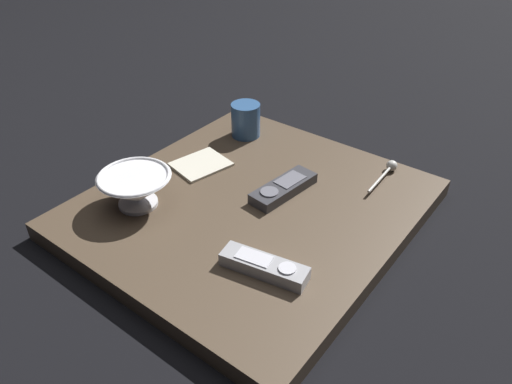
# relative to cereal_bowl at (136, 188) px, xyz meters

# --- Properties ---
(ground_plane) EXTENTS (6.00, 6.00, 0.00)m
(ground_plane) POSITION_rel_cereal_bowl_xyz_m (-0.18, -0.15, -0.08)
(ground_plane) COLOR black
(table) EXTENTS (0.61, 0.66, 0.04)m
(table) POSITION_rel_cereal_bowl_xyz_m (-0.18, -0.15, -0.06)
(table) COLOR #4C3D2D
(table) RESTS_ON ground
(cereal_bowl) EXTENTS (0.15, 0.15, 0.07)m
(cereal_bowl) POSITION_rel_cereal_bowl_xyz_m (0.00, 0.00, 0.00)
(cereal_bowl) COLOR silver
(cereal_bowl) RESTS_ON table
(coffee_mug) EXTENTS (0.07, 0.10, 0.09)m
(coffee_mug) POSITION_rel_cereal_bowl_xyz_m (0.01, -0.37, 0.00)
(coffee_mug) COLOR #33598C
(coffee_mug) RESTS_ON table
(teaspoon) EXTENTS (0.02, 0.14, 0.02)m
(teaspoon) POSITION_rel_cereal_bowl_xyz_m (-0.36, -0.42, -0.03)
(teaspoon) COLOR silver
(teaspoon) RESTS_ON table
(tv_remote_near) EXTENTS (0.16, 0.07, 0.03)m
(tv_remote_near) POSITION_rel_cereal_bowl_xyz_m (-0.32, 0.00, -0.03)
(tv_remote_near) COLOR #9E9EA3
(tv_remote_near) RESTS_ON table
(tv_remote_far) EXTENTS (0.07, 0.17, 0.03)m
(tv_remote_far) POSITION_rel_cereal_bowl_xyz_m (-0.21, -0.22, -0.03)
(tv_remote_far) COLOR #38383D
(tv_remote_far) RESTS_ON table
(folded_napkin) EXTENTS (0.12, 0.14, 0.01)m
(folded_napkin) POSITION_rel_cereal_bowl_xyz_m (0.00, -0.19, -0.04)
(folded_napkin) COLOR beige
(folded_napkin) RESTS_ON table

